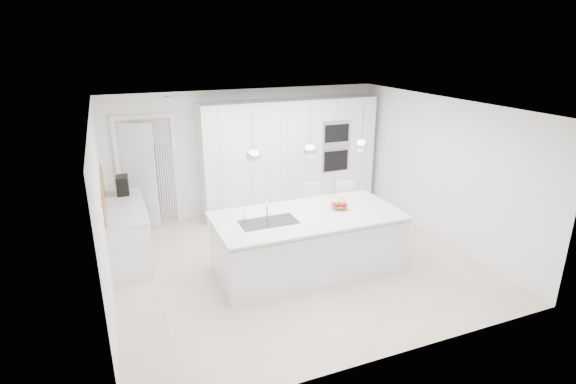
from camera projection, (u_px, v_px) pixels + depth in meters
name	position (u px, v px, depth m)	size (l,w,h in m)	color
floor	(295.00, 262.00, 7.26)	(5.50, 5.50, 0.00)	beige
wall_back	(247.00, 152.00, 9.04)	(5.50, 5.50, 0.00)	white
wall_left	(102.00, 214.00, 5.87)	(5.00, 5.00, 0.00)	white
ceiling	(296.00, 106.00, 6.44)	(5.50, 5.50, 0.00)	white
tall_cabinets	(289.00, 157.00, 9.10)	(3.60, 0.60, 2.30)	white
oven_stack	(336.00, 146.00, 9.08)	(0.62, 0.04, 1.05)	#A5A5A8
doorway_frame	(148.00, 174.00, 8.39)	(1.11, 0.08, 2.13)	white
hallway_door	(134.00, 177.00, 8.27)	(0.82, 0.04, 2.00)	white
radiator	(166.00, 181.00, 8.56)	(0.32, 0.04, 1.40)	white
left_base_cabinets	(128.00, 233.00, 7.30)	(0.60, 1.80, 0.86)	white
left_worktop	(125.00, 207.00, 7.15)	(0.62, 1.82, 0.04)	white
oak_backsplash	(103.00, 193.00, 6.96)	(0.02, 1.80, 0.50)	olive
island_base	(309.00, 244.00, 6.89)	(2.80, 1.20, 0.86)	white
island_worktop	(308.00, 216.00, 6.79)	(2.84, 1.40, 0.04)	white
island_sink	(269.00, 227.00, 6.53)	(0.84, 0.44, 0.18)	#3F3F42
island_tap	(267.00, 207.00, 6.65)	(0.02, 0.02, 0.30)	white
pendant_left	(254.00, 157.00, 6.11)	(0.20, 0.20, 0.20)	white
pendant_mid	(310.00, 151.00, 6.41)	(0.20, 0.20, 0.20)	white
pendant_right	(362.00, 146.00, 6.71)	(0.20, 0.20, 0.20)	white
fruit_bowl	(339.00, 207.00, 7.01)	(0.27, 0.27, 0.07)	olive
espresso_machine	(123.00, 185.00, 7.62)	(0.19, 0.30, 0.32)	black
bar_stool_left	(315.00, 212.00, 7.95)	(0.33, 0.46, 1.01)	white
bar_stool_right	(348.00, 212.00, 7.96)	(0.34, 0.47, 1.02)	white
apple_a	(338.00, 204.00, 6.99)	(0.08, 0.08, 0.08)	#AE1829
apple_b	(337.00, 204.00, 7.01)	(0.08, 0.08, 0.08)	#AE1829
apple_c	(344.00, 205.00, 6.98)	(0.08, 0.08, 0.08)	#AE1829
apple_extra_3	(336.00, 205.00, 6.98)	(0.07, 0.07, 0.07)	#AE1829
banana_bunch	(341.00, 201.00, 7.01)	(0.21, 0.21, 0.03)	yellow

